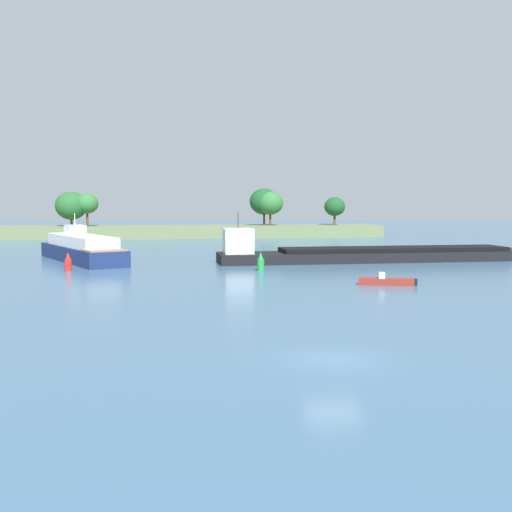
{
  "coord_description": "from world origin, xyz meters",
  "views": [
    {
      "loc": [
        -6.96,
        -26.53,
        6.92
      ],
      "look_at": [
        1.7,
        38.77,
        1.2
      ],
      "focal_mm": 44.12,
      "sensor_mm": 36.0,
      "label": 1
    }
  ],
  "objects_px": {
    "small_motorboat": "(386,281)",
    "channel_buoy_green": "(261,263)",
    "cargo_barge": "(374,254)",
    "white_riverboat": "(82,249)",
    "channel_buoy_red": "(68,263)"
  },
  "relations": [
    {
      "from": "white_riverboat",
      "to": "small_motorboat",
      "type": "height_order",
      "value": "white_riverboat"
    },
    {
      "from": "small_motorboat",
      "to": "channel_buoy_green",
      "type": "height_order",
      "value": "channel_buoy_green"
    },
    {
      "from": "small_motorboat",
      "to": "white_riverboat",
      "type": "bearing_deg",
      "value": 138.74
    },
    {
      "from": "white_riverboat",
      "to": "cargo_barge",
      "type": "height_order",
      "value": "cargo_barge"
    },
    {
      "from": "small_motorboat",
      "to": "cargo_barge",
      "type": "distance_m",
      "value": 21.02
    },
    {
      "from": "cargo_barge",
      "to": "channel_buoy_green",
      "type": "xyz_separation_m",
      "value": [
        -14.46,
        -8.37,
        -0.07
      ]
    },
    {
      "from": "cargo_barge",
      "to": "channel_buoy_red",
      "type": "relative_size",
      "value": 20.11
    },
    {
      "from": "white_riverboat",
      "to": "cargo_barge",
      "type": "relative_size",
      "value": 0.51
    },
    {
      "from": "white_riverboat",
      "to": "channel_buoy_green",
      "type": "xyz_separation_m",
      "value": [
        19.19,
        -12.73,
        -0.61
      ]
    },
    {
      "from": "white_riverboat",
      "to": "small_motorboat",
      "type": "bearing_deg",
      "value": -41.26
    },
    {
      "from": "white_riverboat",
      "to": "small_motorboat",
      "type": "xyz_separation_m",
      "value": [
        28.07,
        -24.62,
        -1.13
      ]
    },
    {
      "from": "white_riverboat",
      "to": "small_motorboat",
      "type": "relative_size",
      "value": 4.06
    },
    {
      "from": "small_motorboat",
      "to": "channel_buoy_green",
      "type": "bearing_deg",
      "value": 126.77
    },
    {
      "from": "small_motorboat",
      "to": "cargo_barge",
      "type": "height_order",
      "value": "cargo_barge"
    },
    {
      "from": "channel_buoy_green",
      "to": "small_motorboat",
      "type": "bearing_deg",
      "value": -53.23
    }
  ]
}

